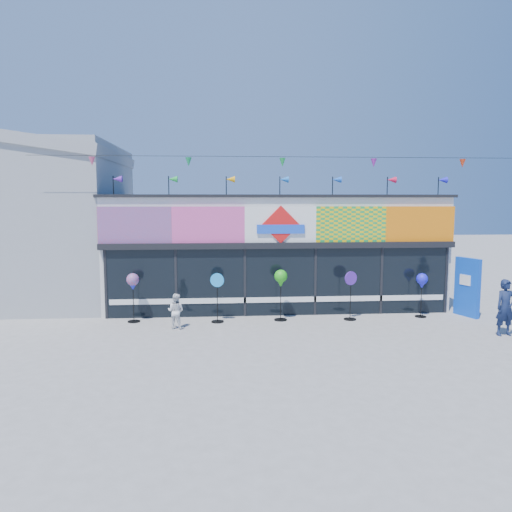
{
  "coord_description": "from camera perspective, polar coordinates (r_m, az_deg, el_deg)",
  "views": [
    {
      "loc": [
        -2.09,
        -13.15,
        3.95
      ],
      "look_at": [
        -0.93,
        2.0,
        2.21
      ],
      "focal_mm": 35.0,
      "sensor_mm": 36.0,
      "label": 1
    }
  ],
  "objects": [
    {
      "name": "ground",
      "position": [
        13.89,
        4.53,
        -10.01
      ],
      "size": [
        80.0,
        80.0,
        0.0
      ],
      "primitive_type": "plane",
      "color": "gray",
      "rests_on": "ground"
    },
    {
      "name": "spinner_2",
      "position": [
        16.22,
        2.85,
        -2.74
      ],
      "size": [
        0.42,
        0.42,
        1.67
      ],
      "color": "black",
      "rests_on": "ground"
    },
    {
      "name": "spinner_1",
      "position": [
        16.08,
        -4.45,
        -4.62
      ],
      "size": [
        0.44,
        0.41,
        1.59
      ],
      "color": "black",
      "rests_on": "ground"
    },
    {
      "name": "spinner_0",
      "position": [
        16.46,
        -13.89,
        -3.02
      ],
      "size": [
        0.4,
        0.4,
        1.59
      ],
      "color": "black",
      "rests_on": "ground"
    },
    {
      "name": "child",
      "position": [
        15.53,
        -9.16,
        -6.23
      ],
      "size": [
        0.6,
        0.46,
        1.08
      ],
      "primitive_type": "imported",
      "rotation": [
        0.0,
        0.0,
        2.81
      ],
      "color": "white",
      "rests_on": "ground"
    },
    {
      "name": "adult_man",
      "position": [
        16.2,
        26.63,
        -5.29
      ],
      "size": [
        0.63,
        0.44,
        1.65
      ],
      "primitive_type": "imported",
      "rotation": [
        0.0,
        0.0,
        0.07
      ],
      "color": "#141F40",
      "rests_on": "ground"
    },
    {
      "name": "blue_sign",
      "position": [
        18.27,
        22.99,
        -3.29
      ],
      "size": [
        0.48,
        0.98,
        1.99
      ],
      "rotation": [
        0.0,
        0.0,
        0.35
      ],
      "color": "blue",
      "rests_on": "ground"
    },
    {
      "name": "neighbour_building",
      "position": [
        21.66,
        -25.86,
        3.91
      ],
      "size": [
        8.18,
        7.2,
        6.87
      ],
      "color": "#949699",
      "rests_on": "ground"
    },
    {
      "name": "spinner_4",
      "position": [
        17.57,
        18.43,
        -2.84
      ],
      "size": [
        0.38,
        0.38,
        1.49
      ],
      "color": "black",
      "rests_on": "ground"
    },
    {
      "name": "kite_shop",
      "position": [
        19.3,
        1.86,
        0.87
      ],
      "size": [
        16.0,
        5.7,
        5.31
      ],
      "color": "white",
      "rests_on": "ground"
    },
    {
      "name": "spinner_3",
      "position": [
        16.64,
        10.75,
        -4.32
      ],
      "size": [
        0.44,
        0.41,
        1.61
      ],
      "color": "black",
      "rests_on": "ground"
    }
  ]
}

